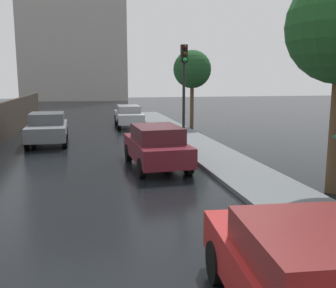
{
  "coord_description": "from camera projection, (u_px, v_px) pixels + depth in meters",
  "views": [
    {
      "loc": [
        0.09,
        -4.86,
        3.22
      ],
      "look_at": [
        2.41,
        6.43,
        1.24
      ],
      "focal_mm": 41.05,
      "sensor_mm": 36.0,
      "label": 1
    }
  ],
  "objects": [
    {
      "name": "car_grey_near_kerb",
      "position": [
        47.0,
        128.0,
        18.88
      ],
      "size": [
        2.0,
        4.03,
        1.53
      ],
      "rotation": [
        0.0,
        0.0,
        3.17
      ],
      "color": "slate",
      "rests_on": "ground"
    },
    {
      "name": "car_maroon_mid_road",
      "position": [
        156.0,
        146.0,
        13.92
      ],
      "size": [
        2.01,
        4.27,
        1.53
      ],
      "rotation": [
        0.0,
        0.0,
        0.06
      ],
      "color": "maroon",
      "rests_on": "ground"
    },
    {
      "name": "car_red_far_ahead",
      "position": [
        308.0,
        277.0,
        4.83
      ],
      "size": [
        2.15,
        4.05,
        1.42
      ],
      "rotation": [
        0.0,
        0.0,
        -0.08
      ],
      "color": "maroon",
      "rests_on": "ground"
    },
    {
      "name": "car_silver_behind_camera",
      "position": [
        129.0,
        115.0,
        25.8
      ],
      "size": [
        1.76,
        4.59,
        1.41
      ],
      "rotation": [
        0.0,
        0.0,
        -0.01
      ],
      "color": "#B2B5BA",
      "rests_on": "ground"
    },
    {
      "name": "traffic_light",
      "position": [
        184.0,
        78.0,
        16.4
      ],
      "size": [
        0.26,
        0.39,
        4.47
      ],
      "color": "black",
      "rests_on": "sidewalk_strip"
    },
    {
      "name": "street_tree_far",
      "position": [
        192.0,
        70.0,
        24.7
      ],
      "size": [
        2.44,
        2.44,
        5.0
      ],
      "color": "#4C3823",
      "rests_on": "ground"
    },
    {
      "name": "distant_tower",
      "position": [
        74.0,
        14.0,
        55.77
      ],
      "size": [
        15.42,
        8.71,
        30.0
      ],
      "color": "#9E9993",
      "rests_on": "ground"
    }
  ]
}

